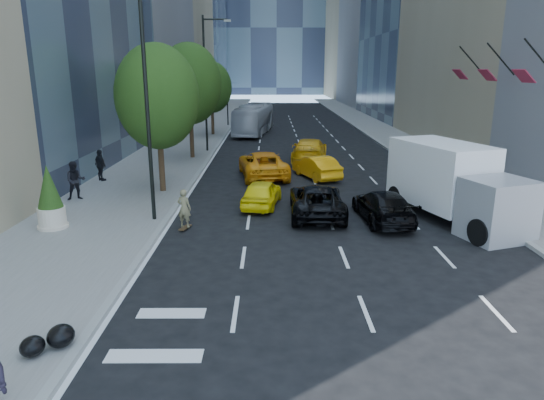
{
  "coord_description": "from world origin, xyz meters",
  "views": [
    {
      "loc": [
        -1.55,
        -15.71,
        6.31
      ],
      "look_at": [
        -1.5,
        1.7,
        1.6
      ],
      "focal_mm": 32.0,
      "sensor_mm": 36.0,
      "label": 1
    }
  ],
  "objects_px": {
    "black_sedan_lincoln": "(317,200)",
    "city_bus": "(254,119)",
    "skateboarder": "(184,211)",
    "black_sedan_mercedes": "(383,206)",
    "box_truck": "(454,183)",
    "planter_shrub": "(50,198)"
  },
  "relations": [
    {
      "from": "black_sedan_lincoln",
      "to": "city_bus",
      "type": "distance_m",
      "value": 28.59
    },
    {
      "from": "skateboarder",
      "to": "black_sedan_lincoln",
      "type": "relative_size",
      "value": 0.32
    },
    {
      "from": "skateboarder",
      "to": "black_sedan_mercedes",
      "type": "bearing_deg",
      "value": -155.47
    },
    {
      "from": "black_sedan_mercedes",
      "to": "city_bus",
      "type": "xyz_separation_m",
      "value": [
        -6.46,
        29.21,
        0.81
      ]
    },
    {
      "from": "skateboarder",
      "to": "city_bus",
      "type": "bearing_deg",
      "value": -76.68
    },
    {
      "from": "box_truck",
      "to": "planter_shrub",
      "type": "distance_m",
      "value": 16.6
    },
    {
      "from": "city_bus",
      "to": "black_sedan_mercedes",
      "type": "bearing_deg",
      "value": -69.53
    },
    {
      "from": "black_sedan_lincoln",
      "to": "planter_shrub",
      "type": "bearing_deg",
      "value": 12.69
    },
    {
      "from": "black_sedan_lincoln",
      "to": "box_truck",
      "type": "distance_m",
      "value": 5.86
    },
    {
      "from": "box_truck",
      "to": "planter_shrub",
      "type": "xyz_separation_m",
      "value": [
        -16.54,
        -1.44,
        -0.28
      ]
    },
    {
      "from": "city_bus",
      "to": "box_truck",
      "type": "height_order",
      "value": "box_truck"
    },
    {
      "from": "black_sedan_lincoln",
      "to": "planter_shrub",
      "type": "xyz_separation_m",
      "value": [
        -10.8,
        -2.16,
        0.68
      ]
    },
    {
      "from": "box_truck",
      "to": "planter_shrub",
      "type": "height_order",
      "value": "box_truck"
    },
    {
      "from": "black_sedan_lincoln",
      "to": "city_bus",
      "type": "bearing_deg",
      "value": -81.16
    },
    {
      "from": "black_sedan_lincoln",
      "to": "box_truck",
      "type": "relative_size",
      "value": 0.69
    },
    {
      "from": "black_sedan_lincoln",
      "to": "box_truck",
      "type": "bearing_deg",
      "value": 174.34
    },
    {
      "from": "box_truck",
      "to": "city_bus",
      "type": "bearing_deg",
      "value": 89.1
    },
    {
      "from": "skateboarder",
      "to": "city_bus",
      "type": "distance_m",
      "value": 30.41
    },
    {
      "from": "box_truck",
      "to": "skateboarder",
      "type": "bearing_deg",
      "value": 167.64
    },
    {
      "from": "black_sedan_lincoln",
      "to": "city_bus",
      "type": "height_order",
      "value": "city_bus"
    },
    {
      "from": "planter_shrub",
      "to": "black_sedan_lincoln",
      "type": "bearing_deg",
      "value": 11.28
    },
    {
      "from": "black_sedan_lincoln",
      "to": "planter_shrub",
      "type": "height_order",
      "value": "planter_shrub"
    }
  ]
}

